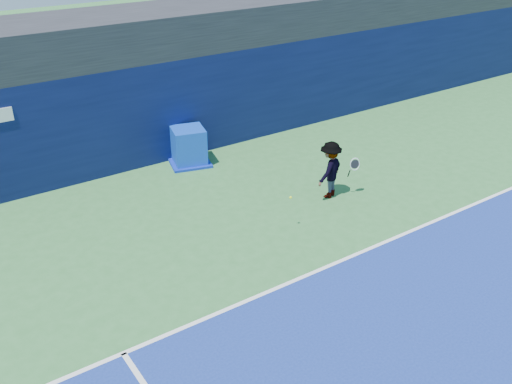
# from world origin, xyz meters

# --- Properties ---
(ground) EXTENTS (80.00, 80.00, 0.00)m
(ground) POSITION_xyz_m (0.00, 0.00, 0.00)
(ground) COLOR #327036
(ground) RESTS_ON ground
(baseline) EXTENTS (24.00, 0.10, 0.01)m
(baseline) POSITION_xyz_m (0.00, 3.00, 0.01)
(baseline) COLOR white
(baseline) RESTS_ON ground
(stadium_band) EXTENTS (36.00, 3.00, 1.20)m
(stadium_band) POSITION_xyz_m (0.00, 11.50, 3.60)
(stadium_band) COLOR black
(stadium_band) RESTS_ON back_wall_assembly
(back_wall_assembly) EXTENTS (36.00, 1.03, 3.00)m
(back_wall_assembly) POSITION_xyz_m (-0.00, 10.50, 1.50)
(back_wall_assembly) COLOR #0A113A
(back_wall_assembly) RESTS_ON ground
(equipment_cart) EXTENTS (1.42, 1.42, 1.11)m
(equipment_cart) POSITION_xyz_m (-0.18, 9.49, 0.51)
(equipment_cart) COLOR #0C37B5
(equipment_cart) RESTS_ON ground
(tennis_player) EXTENTS (1.31, 0.91, 1.55)m
(tennis_player) POSITION_xyz_m (1.89, 5.51, 0.78)
(tennis_player) COLOR silver
(tennis_player) RESTS_ON ground
(tennis_ball) EXTENTS (0.06, 0.06, 0.06)m
(tennis_ball) POSITION_xyz_m (-0.00, 4.74, 0.85)
(tennis_ball) COLOR #E7F61B
(tennis_ball) RESTS_ON ground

